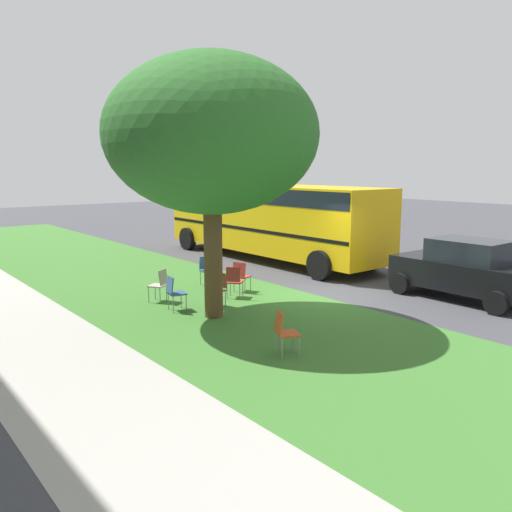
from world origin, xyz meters
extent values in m
plane|color=#424247|center=(0.00, 0.00, 0.00)|extent=(80.00, 80.00, 0.00)
cube|color=#3D752D|center=(0.00, 3.20, 0.00)|extent=(48.00, 6.00, 0.01)
cube|color=#ADA89E|center=(0.00, 7.60, 0.00)|extent=(48.00, 2.80, 0.01)
cylinder|color=brown|center=(0.26, 3.64, 1.56)|extent=(0.44, 0.44, 3.11)
ellipsoid|color=#2D6B28|center=(0.26, 3.64, 4.29)|extent=(4.92, 4.92, 3.64)
cube|color=#C64C1E|center=(-2.84, 4.05, 0.44)|extent=(0.55, 0.54, 0.04)
cube|color=#C64C1E|center=(-2.76, 4.21, 0.68)|extent=(0.40, 0.24, 0.40)
cylinder|color=gray|center=(-3.07, 3.96, 0.21)|extent=(0.02, 0.02, 0.42)
cylinder|color=gray|center=(-2.74, 3.82, 0.21)|extent=(0.02, 0.02, 0.42)
cylinder|color=gray|center=(-2.93, 4.27, 0.21)|extent=(0.02, 0.02, 0.42)
cylinder|color=gray|center=(-2.60, 4.13, 0.21)|extent=(0.02, 0.02, 0.42)
cube|color=brown|center=(0.94, 3.12, 0.44)|extent=(0.51, 0.49, 0.04)
cube|color=brown|center=(0.98, 2.95, 0.68)|extent=(0.41, 0.18, 0.40)
cylinder|color=gray|center=(1.07, 3.33, 0.21)|extent=(0.02, 0.02, 0.42)
cylinder|color=gray|center=(0.72, 3.24, 0.21)|extent=(0.02, 0.02, 0.42)
cylinder|color=gray|center=(1.16, 3.00, 0.21)|extent=(0.02, 0.02, 0.42)
cylinder|color=gray|center=(0.81, 2.91, 0.21)|extent=(0.02, 0.02, 0.42)
cube|color=#335184|center=(1.28, 4.06, 0.44)|extent=(0.48, 0.47, 0.04)
cube|color=#335184|center=(1.31, 4.24, 0.68)|extent=(0.41, 0.15, 0.40)
cylinder|color=gray|center=(1.07, 3.92, 0.21)|extent=(0.02, 0.02, 0.42)
cylinder|color=gray|center=(1.43, 3.86, 0.21)|extent=(0.02, 0.02, 0.42)
cylinder|color=gray|center=(1.13, 4.26, 0.21)|extent=(0.02, 0.02, 0.42)
cylinder|color=gray|center=(1.49, 4.19, 0.21)|extent=(0.02, 0.02, 0.42)
cube|color=#ADA393|center=(2.37, 4.02, 0.44)|extent=(0.56, 0.57, 0.04)
cube|color=#ADA393|center=(2.22, 3.92, 0.68)|extent=(0.29, 0.38, 0.40)
cylinder|color=gray|center=(2.61, 3.97, 0.21)|extent=(0.02, 0.02, 0.42)
cylinder|color=gray|center=(2.42, 4.27, 0.21)|extent=(0.02, 0.02, 0.42)
cylinder|color=gray|center=(2.33, 3.78, 0.21)|extent=(0.02, 0.02, 0.42)
cylinder|color=gray|center=(2.13, 4.08, 0.21)|extent=(0.02, 0.02, 0.42)
cube|color=#B7332D|center=(1.45, 2.13, 0.44)|extent=(0.58, 0.58, 0.04)
cube|color=#B7332D|center=(1.33, 2.27, 0.68)|extent=(0.36, 0.32, 0.40)
cylinder|color=gray|center=(1.41, 1.89, 0.21)|extent=(0.02, 0.02, 0.42)
cylinder|color=gray|center=(1.69, 2.12, 0.21)|extent=(0.02, 0.02, 0.42)
cylinder|color=gray|center=(1.20, 2.15, 0.21)|extent=(0.02, 0.02, 0.42)
cylinder|color=gray|center=(1.48, 2.38, 0.21)|extent=(0.02, 0.02, 0.42)
cube|color=#B7332D|center=(1.88, 1.55, 0.44)|extent=(0.55, 0.54, 0.04)
cube|color=#B7332D|center=(1.81, 1.72, 0.68)|extent=(0.40, 0.24, 0.40)
cylinder|color=gray|center=(1.79, 1.32, 0.21)|extent=(0.02, 0.02, 0.42)
cylinder|color=gray|center=(2.11, 1.47, 0.21)|extent=(0.02, 0.02, 0.42)
cylinder|color=gray|center=(1.65, 1.63, 0.21)|extent=(0.02, 0.02, 0.42)
cylinder|color=gray|center=(1.98, 1.78, 0.21)|extent=(0.02, 0.02, 0.42)
cube|color=#335184|center=(3.17, 1.87, 0.44)|extent=(0.43, 0.45, 0.04)
cube|color=#335184|center=(3.35, 1.85, 0.68)|extent=(0.12, 0.40, 0.40)
cylinder|color=gray|center=(3.01, 2.06, 0.21)|extent=(0.02, 0.02, 0.42)
cylinder|color=gray|center=(2.99, 1.70, 0.21)|extent=(0.02, 0.02, 0.42)
cylinder|color=gray|center=(3.35, 2.03, 0.21)|extent=(0.02, 0.02, 0.42)
cylinder|color=gray|center=(3.32, 1.67, 0.21)|extent=(0.02, 0.02, 0.42)
cube|color=black|center=(-2.54, -2.64, 0.68)|extent=(3.70, 1.64, 0.76)
cube|color=#1E232B|center=(-2.69, -2.64, 1.33)|extent=(1.90, 1.44, 0.64)
cylinder|color=black|center=(-1.14, -1.77, 0.30)|extent=(0.60, 0.18, 0.60)
cylinder|color=black|center=(-1.14, -3.51, 0.30)|extent=(0.60, 0.18, 0.60)
cylinder|color=black|center=(-3.94, -1.77, 0.30)|extent=(0.60, 0.18, 0.60)
cube|color=yellow|center=(5.57, -2.57, 1.63)|extent=(10.40, 2.44, 2.50)
cube|color=black|center=(5.57, -2.57, 1.28)|extent=(10.30, 2.46, 0.12)
cube|color=black|center=(5.57, -2.57, 2.53)|extent=(10.30, 2.46, 0.56)
cylinder|color=black|center=(9.57, -1.31, 0.48)|extent=(0.96, 0.28, 0.96)
cylinder|color=black|center=(9.57, -3.83, 0.48)|extent=(0.96, 0.28, 0.96)
cylinder|color=black|center=(1.57, -1.31, 0.48)|extent=(0.96, 0.28, 0.96)
cylinder|color=black|center=(1.57, -3.83, 0.48)|extent=(0.96, 0.28, 0.96)
camera|label=1|loc=(-9.92, 10.50, 3.56)|focal=36.80mm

